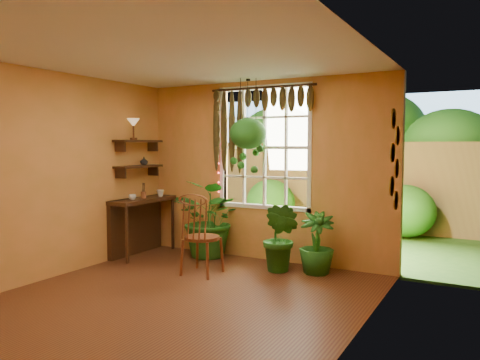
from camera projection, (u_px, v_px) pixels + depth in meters
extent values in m
plane|color=brown|center=(174.00, 302.00, 5.17)|extent=(4.50, 4.50, 0.00)
plane|color=silver|center=(171.00, 55.00, 4.97)|extent=(4.50, 4.50, 0.00)
plane|color=#DD8E4B|center=(264.00, 171.00, 7.03)|extent=(4.00, 0.00, 4.00)
plane|color=#DD8E4B|center=(48.00, 175.00, 6.04)|extent=(0.00, 4.50, 4.50)
plane|color=#DD8E4B|center=(356.00, 189.00, 4.11)|extent=(0.00, 4.50, 4.50)
cube|color=white|center=(265.00, 148.00, 7.03)|extent=(1.52, 0.10, 1.86)
cube|color=white|center=(266.00, 148.00, 7.06)|extent=(1.38, 0.01, 1.78)
cylinder|color=#36220E|center=(262.00, 88.00, 6.87)|extent=(1.70, 0.04, 0.04)
cube|color=#36220E|center=(143.00, 200.00, 7.37)|extent=(0.40, 1.20, 0.06)
cube|color=#36220E|center=(136.00, 226.00, 7.48)|extent=(0.08, 1.18, 0.90)
cylinder|color=#36220E|center=(127.00, 234.00, 6.85)|extent=(0.05, 0.05, 0.86)
cylinder|color=#36220E|center=(173.00, 223.00, 7.81)|extent=(0.05, 0.05, 0.86)
cube|color=#36220E|center=(139.00, 166.00, 7.37)|extent=(0.25, 0.90, 0.04)
cube|color=#36220E|center=(138.00, 141.00, 7.34)|extent=(0.25, 0.90, 0.04)
cube|color=#245117|center=(353.00, 216.00, 11.50)|extent=(14.00, 10.00, 0.04)
cube|color=#9A8149|center=(330.00, 185.00, 9.86)|extent=(12.00, 0.10, 1.80)
plane|color=#98CAFF|center=(371.00, 152.00, 12.95)|extent=(12.00, 0.00, 12.00)
cylinder|color=maroon|center=(202.00, 238.00, 6.28)|extent=(0.50, 0.50, 0.04)
torus|color=maroon|center=(194.00, 200.00, 6.06)|extent=(0.45, 0.06, 0.45)
imported|color=#144B15|center=(211.00, 219.00, 7.22)|extent=(1.19, 1.06, 1.21)
imported|color=#144B15|center=(281.00, 237.00, 6.37)|extent=(0.63, 0.57, 0.96)
imported|color=#144B15|center=(317.00, 243.00, 6.31)|extent=(0.61, 0.61, 0.83)
ellipsoid|color=black|center=(248.00, 139.00, 6.84)|extent=(0.32, 0.32, 0.19)
ellipsoid|color=#144B15|center=(248.00, 134.00, 6.83)|extent=(0.54, 0.54, 0.46)
imported|color=silver|center=(132.00, 197.00, 7.13)|extent=(0.12, 0.12, 0.09)
imported|color=beige|center=(160.00, 193.00, 7.62)|extent=(0.12, 0.12, 0.11)
cylinder|color=brown|center=(143.00, 195.00, 7.38)|extent=(0.08, 0.08, 0.10)
imported|color=#B2AD99|center=(144.00, 161.00, 7.46)|extent=(0.15, 0.15, 0.13)
cylinder|color=#593019|center=(134.00, 139.00, 7.22)|extent=(0.11, 0.11, 0.03)
cylinder|color=#593019|center=(133.00, 132.00, 7.21)|extent=(0.03, 0.03, 0.20)
cone|color=slate|center=(133.00, 123.00, 7.20)|extent=(0.20, 0.20, 0.13)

